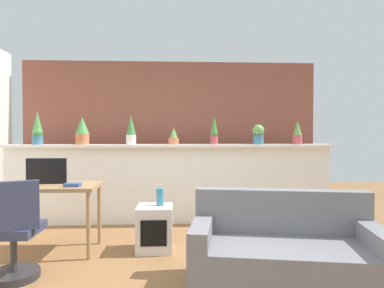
{
  "coord_description": "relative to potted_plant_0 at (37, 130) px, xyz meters",
  "views": [
    {
      "loc": [
        0.06,
        -2.93,
        1.3
      ],
      "look_at": [
        0.28,
        1.35,
        1.19
      ],
      "focal_mm": 31.2,
      "sensor_mm": 36.0,
      "label": 1
    }
  ],
  "objects": [
    {
      "name": "ground_plane",
      "position": [
        1.91,
        -1.95,
        -1.38
      ],
      "size": [
        12.0,
        12.0,
        0.0
      ],
      "primitive_type": "plane",
      "color": "brown"
    },
    {
      "name": "divider_wall",
      "position": [
        1.91,
        0.05,
        -0.82
      ],
      "size": [
        4.76,
        0.16,
        1.12
      ],
      "primitive_type": "cube",
      "color": "white",
      "rests_on": "ground"
    },
    {
      "name": "plant_shelf",
      "position": [
        1.91,
        0.01,
        -0.23
      ],
      "size": [
        4.76,
        0.29,
        0.04
      ],
      "primitive_type": "cube",
      "color": "white",
      "rests_on": "divider_wall"
    },
    {
      "name": "brick_wall_behind",
      "position": [
        1.91,
        0.65,
        -0.13
      ],
      "size": [
        4.76,
        0.1,
        2.5
      ],
      "primitive_type": "cube",
      "color": "brown",
      "rests_on": "ground"
    },
    {
      "name": "potted_plant_0",
      "position": [
        0.0,
        0.0,
        0.0
      ],
      "size": [
        0.15,
        0.15,
        0.48
      ],
      "color": "#386B84",
      "rests_on": "plant_shelf"
    },
    {
      "name": "potted_plant_1",
      "position": [
        0.63,
        -0.01,
        -0.01
      ],
      "size": [
        0.2,
        0.2,
        0.4
      ],
      "color": "#C66B42",
      "rests_on": "plant_shelf"
    },
    {
      "name": "potted_plant_2",
      "position": [
        1.33,
        0.03,
        -0.0
      ],
      "size": [
        0.14,
        0.14,
        0.43
      ],
      "color": "silver",
      "rests_on": "plant_shelf"
    },
    {
      "name": "potted_plant_3",
      "position": [
        1.95,
        0.04,
        -0.1
      ],
      "size": [
        0.15,
        0.15,
        0.25
      ],
      "color": "#C66B42",
      "rests_on": "plant_shelf"
    },
    {
      "name": "potted_plant_4",
      "position": [
        2.54,
        -0.01,
        -0.02
      ],
      "size": [
        0.11,
        0.11,
        0.43
      ],
      "color": "#B7474C",
      "rests_on": "plant_shelf"
    },
    {
      "name": "potted_plant_5",
      "position": [
        3.21,
        0.04,
        -0.06
      ],
      "size": [
        0.18,
        0.18,
        0.29
      ],
      "color": "#386B84",
      "rests_on": "plant_shelf"
    },
    {
      "name": "potted_plant_6",
      "position": [
        3.8,
        0.03,
        -0.05
      ],
      "size": [
        0.14,
        0.14,
        0.36
      ],
      "color": "#B7474C",
      "rests_on": "plant_shelf"
    },
    {
      "name": "desk",
      "position": [
        0.57,
        -1.13,
        -0.71
      ],
      "size": [
        1.1,
        0.6,
        0.75
      ],
      "color": "#99754C",
      "rests_on": "ground"
    },
    {
      "name": "tv_monitor",
      "position": [
        0.52,
        -1.05,
        -0.48
      ],
      "size": [
        0.44,
        0.04,
        0.29
      ],
      "primitive_type": "cube",
      "color": "black",
      "rests_on": "desk"
    },
    {
      "name": "office_chair",
      "position": [
        0.53,
        -1.88,
        -0.99
      ],
      "size": [
        0.51,
        0.51,
        0.91
      ],
      "color": "#262628",
      "rests_on": "ground"
    },
    {
      "name": "side_cube_shelf",
      "position": [
        1.74,
        -1.14,
        -1.13
      ],
      "size": [
        0.4,
        0.41,
        0.5
      ],
      "color": "silver",
      "rests_on": "ground"
    },
    {
      "name": "vase_on_shelf",
      "position": [
        1.8,
        -1.1,
        -0.78
      ],
      "size": [
        0.09,
        0.09,
        0.2
      ],
      "primitive_type": "cylinder",
      "color": "teal",
      "rests_on": "side_cube_shelf"
    },
    {
      "name": "book_on_desk",
      "position": [
        0.87,
        -1.27,
        -0.61
      ],
      "size": [
        0.16,
        0.12,
        0.04
      ],
      "primitive_type": "cube",
      "color": "#2D4C8C",
      "rests_on": "desk"
    },
    {
      "name": "couch",
      "position": [
        2.89,
        -2.13,
        -1.1
      ],
      "size": [
        1.67,
        1.02,
        0.8
      ],
      "color": "slate",
      "rests_on": "ground"
    }
  ]
}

